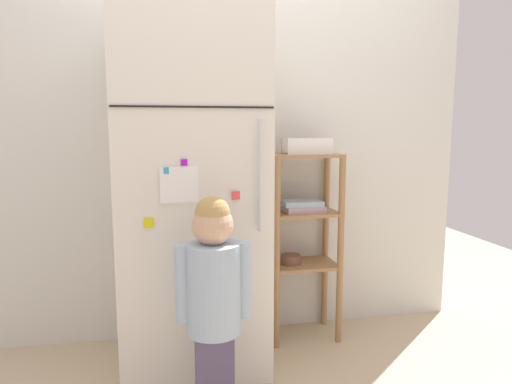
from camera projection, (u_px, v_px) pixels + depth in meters
The scene contains 6 objects.
ground_plane at pixel (247, 356), 2.44m from camera, with size 6.00×6.00×0.00m, color tan.
kitchen_wall_back at pixel (236, 143), 2.63m from camera, with size 2.78×0.03×2.27m, color silver.
refrigerator at pixel (192, 195), 2.29m from camera, with size 0.71×0.64×1.77m.
child_standing at pixel (213, 287), 1.84m from camera, with size 0.31×0.23×0.96m.
pantry_shelf_unit at pixel (302, 227), 2.60m from camera, with size 0.40×0.28×1.08m.
fruit_bin at pixel (308, 147), 2.54m from camera, with size 0.26×0.14×0.09m.
Camera 1 is at (-0.40, -2.26, 1.22)m, focal length 31.70 mm.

